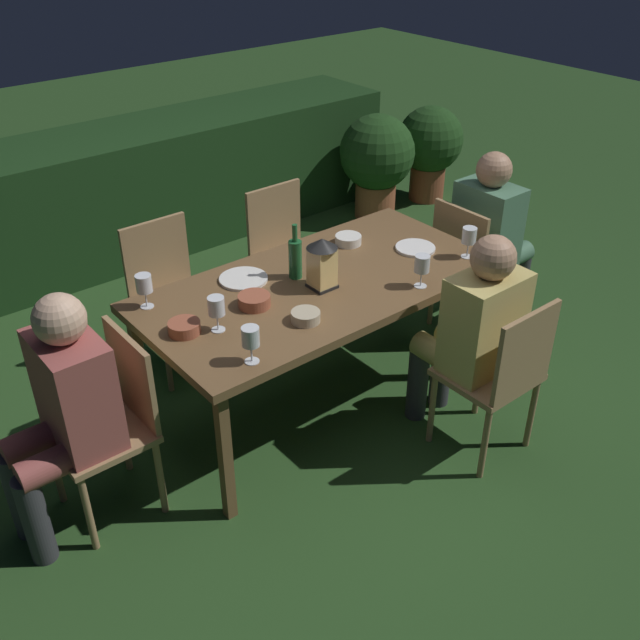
# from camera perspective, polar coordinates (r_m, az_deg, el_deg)

# --- Properties ---
(ground_plane) EXTENTS (16.00, 16.00, 0.00)m
(ground_plane) POSITION_cam_1_polar(r_m,az_deg,el_deg) (4.07, -0.00, -6.36)
(ground_plane) COLOR #26471E
(dining_table) EXTENTS (1.84, 0.92, 0.76)m
(dining_table) POSITION_cam_1_polar(r_m,az_deg,el_deg) (3.68, -0.00, 2.28)
(dining_table) COLOR brown
(dining_table) RESTS_ON ground
(chair_head_near) EXTENTS (0.40, 0.42, 0.87)m
(chair_head_near) POSITION_cam_1_polar(r_m,az_deg,el_deg) (3.32, -15.97, -7.40)
(chair_head_near) COLOR #9E7A51
(chair_head_near) RESTS_ON ground
(person_in_rust) EXTENTS (0.48, 0.38, 1.15)m
(person_in_rust) POSITION_cam_1_polar(r_m,az_deg,el_deg) (3.18, -19.53, -6.57)
(person_in_rust) COLOR #9E4C47
(person_in_rust) RESTS_ON ground
(chair_head_far) EXTENTS (0.40, 0.42, 0.87)m
(chair_head_far) POSITION_cam_1_polar(r_m,az_deg,el_deg) (4.52, 11.59, 4.45)
(chair_head_far) COLOR #9E7A51
(chair_head_far) RESTS_ON ground
(person_in_green) EXTENTS (0.48, 0.38, 1.15)m
(person_in_green) POSITION_cam_1_polar(r_m,az_deg,el_deg) (4.59, 13.39, 6.81)
(person_in_green) COLOR #4C7A5B
(person_in_green) RESTS_ON ground
(chair_side_left_b) EXTENTS (0.42, 0.40, 0.87)m
(chair_side_left_b) POSITION_cam_1_polar(r_m,az_deg,el_deg) (3.56, 13.98, -4.02)
(chair_side_left_b) COLOR #9E7A51
(chair_side_left_b) RESTS_ON ground
(person_in_mustard) EXTENTS (0.38, 0.47, 1.15)m
(person_in_mustard) POSITION_cam_1_polar(r_m,az_deg,el_deg) (3.57, 11.87, -0.66)
(person_in_mustard) COLOR tan
(person_in_mustard) RESTS_ON ground
(chair_side_right_a) EXTENTS (0.42, 0.40, 0.87)m
(chair_side_right_a) POSITION_cam_1_polar(r_m,az_deg,el_deg) (4.22, -11.75, 2.35)
(chair_side_right_a) COLOR #9E7A51
(chair_side_right_a) RESTS_ON ground
(chair_side_right_b) EXTENTS (0.42, 0.40, 0.87)m
(chair_side_right_b) POSITION_cam_1_polar(r_m,az_deg,el_deg) (4.60, -2.72, 5.60)
(chair_side_right_b) COLOR #9E7A51
(chair_side_right_b) RESTS_ON ground
(lantern_centerpiece) EXTENTS (0.15, 0.15, 0.27)m
(lantern_centerpiece) POSITION_cam_1_polar(r_m,az_deg,el_deg) (3.53, 0.16, 4.69)
(lantern_centerpiece) COLOR black
(lantern_centerpiece) RESTS_ON dining_table
(green_bottle_on_table) EXTENTS (0.07, 0.07, 0.29)m
(green_bottle_on_table) POSITION_cam_1_polar(r_m,az_deg,el_deg) (3.64, -1.96, 4.91)
(green_bottle_on_table) COLOR #1E5B2D
(green_bottle_on_table) RESTS_ON dining_table
(wine_glass_a) EXTENTS (0.08, 0.08, 0.17)m
(wine_glass_a) POSITION_cam_1_polar(r_m,az_deg,el_deg) (3.59, 8.02, 4.28)
(wine_glass_a) COLOR silver
(wine_glass_a) RESTS_ON dining_table
(wine_glass_b) EXTENTS (0.08, 0.08, 0.17)m
(wine_glass_b) POSITION_cam_1_polar(r_m,az_deg,el_deg) (3.01, -5.48, -1.45)
(wine_glass_b) COLOR silver
(wine_glass_b) RESTS_ON dining_table
(wine_glass_c) EXTENTS (0.08, 0.08, 0.17)m
(wine_glass_c) POSITION_cam_1_polar(r_m,az_deg,el_deg) (3.48, -13.66, 2.68)
(wine_glass_c) COLOR silver
(wine_glass_c) RESTS_ON dining_table
(wine_glass_d) EXTENTS (0.08, 0.08, 0.17)m
(wine_glass_d) POSITION_cam_1_polar(r_m,az_deg,el_deg) (3.92, 11.63, 6.41)
(wine_glass_d) COLOR silver
(wine_glass_d) RESTS_ON dining_table
(wine_glass_e) EXTENTS (0.08, 0.08, 0.17)m
(wine_glass_e) POSITION_cam_1_polar(r_m,az_deg,el_deg) (3.23, -8.15, 0.97)
(wine_glass_e) COLOR silver
(wine_glass_e) RESTS_ON dining_table
(plate_a) EXTENTS (0.22, 0.22, 0.01)m
(plate_a) POSITION_cam_1_polar(r_m,az_deg,el_deg) (4.00, 7.50, 5.63)
(plate_a) COLOR white
(plate_a) RESTS_ON dining_table
(plate_b) EXTENTS (0.25, 0.25, 0.01)m
(plate_b) POSITION_cam_1_polar(r_m,az_deg,el_deg) (3.68, -6.04, 3.23)
(plate_b) COLOR white
(plate_b) RESTS_ON dining_table
(bowl_olives) EXTENTS (0.14, 0.14, 0.05)m
(bowl_olives) POSITION_cam_1_polar(r_m,az_deg,el_deg) (3.31, -1.14, 0.30)
(bowl_olives) COLOR #BCAD8E
(bowl_olives) RESTS_ON dining_table
(bowl_bread) EXTENTS (0.15, 0.15, 0.05)m
(bowl_bread) POSITION_cam_1_polar(r_m,az_deg,el_deg) (4.03, 2.23, 6.35)
(bowl_bread) COLOR silver
(bowl_bread) RESTS_ON dining_table
(bowl_salad) EXTENTS (0.16, 0.16, 0.06)m
(bowl_salad) POSITION_cam_1_polar(r_m,az_deg,el_deg) (3.44, -5.19, 1.55)
(bowl_salad) COLOR #9E5138
(bowl_salad) RESTS_ON dining_table
(bowl_dip) EXTENTS (0.15, 0.15, 0.05)m
(bowl_dip) POSITION_cam_1_polar(r_m,az_deg,el_deg) (3.28, -10.62, -0.56)
(bowl_dip) COLOR #9E5138
(bowl_dip) RESTS_ON dining_table
(hedge_backdrop) EXTENTS (4.61, 0.77, 0.92)m
(hedge_backdrop) POSITION_cam_1_polar(r_m,az_deg,el_deg) (5.67, -15.75, 9.42)
(hedge_backdrop) COLOR #193816
(hedge_backdrop) RESTS_ON ground
(potted_plant_by_hedge) EXTENTS (0.62, 0.62, 0.87)m
(potted_plant_by_hedge) POSITION_cam_1_polar(r_m,az_deg,el_deg) (6.09, 4.49, 12.53)
(potted_plant_by_hedge) COLOR #9E5133
(potted_plant_by_hedge) RESTS_ON ground
(potted_plant_corner) EXTENTS (0.57, 0.57, 0.83)m
(potted_plant_corner) POSITION_cam_1_polar(r_m,az_deg,el_deg) (6.53, 8.63, 13.42)
(potted_plant_corner) COLOR brown
(potted_plant_corner) RESTS_ON ground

